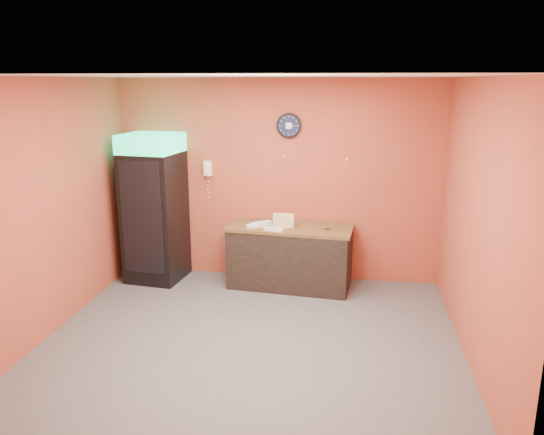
# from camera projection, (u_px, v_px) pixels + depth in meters

# --- Properties ---
(floor) EXTENTS (4.50, 4.50, 0.00)m
(floor) POSITION_uv_depth(u_px,v_px,m) (252.00, 339.00, 5.82)
(floor) COLOR #47474C
(floor) RESTS_ON ground
(back_wall) EXTENTS (4.50, 0.02, 2.80)m
(back_wall) POSITION_uv_depth(u_px,v_px,m) (277.00, 181.00, 7.39)
(back_wall) COLOR #B04831
(back_wall) RESTS_ON floor
(left_wall) EXTENTS (0.02, 4.00, 2.80)m
(left_wall) POSITION_uv_depth(u_px,v_px,m) (49.00, 208.00, 5.79)
(left_wall) COLOR #B04831
(left_wall) RESTS_ON floor
(right_wall) EXTENTS (0.02, 4.00, 2.80)m
(right_wall) POSITION_uv_depth(u_px,v_px,m) (478.00, 225.00, 5.15)
(right_wall) COLOR #B04831
(right_wall) RESTS_ON floor
(ceiling) EXTENTS (4.50, 4.00, 0.02)m
(ceiling) POSITION_uv_depth(u_px,v_px,m) (249.00, 76.00, 5.12)
(ceiling) COLOR white
(ceiling) RESTS_ON back_wall
(beverage_cooler) EXTENTS (0.80, 0.81, 2.06)m
(beverage_cooler) POSITION_uv_depth(u_px,v_px,m) (154.00, 210.00, 7.35)
(beverage_cooler) COLOR black
(beverage_cooler) RESTS_ON floor
(prep_counter) EXTENTS (1.69, 0.88, 0.81)m
(prep_counter) POSITION_uv_depth(u_px,v_px,m) (290.00, 257.00, 7.26)
(prep_counter) COLOR black
(prep_counter) RESTS_ON floor
(wall_clock) EXTENTS (0.34, 0.06, 0.34)m
(wall_clock) POSITION_uv_depth(u_px,v_px,m) (289.00, 126.00, 7.14)
(wall_clock) COLOR black
(wall_clock) RESTS_ON back_wall
(wall_phone) EXTENTS (0.11, 0.10, 0.21)m
(wall_phone) POSITION_uv_depth(u_px,v_px,m) (208.00, 168.00, 7.44)
(wall_phone) COLOR white
(wall_phone) RESTS_ON back_wall
(butcher_paper) EXTENTS (1.73, 0.88, 0.04)m
(butcher_paper) POSITION_uv_depth(u_px,v_px,m) (290.00, 228.00, 7.15)
(butcher_paper) COLOR brown
(butcher_paper) RESTS_ON prep_counter
(sub_roll_stack) EXTENTS (0.28, 0.11, 0.18)m
(sub_roll_stack) POSITION_uv_depth(u_px,v_px,m) (284.00, 220.00, 7.09)
(sub_roll_stack) COLOR beige
(sub_roll_stack) RESTS_ON butcher_paper
(wrapped_sandwich_left) EXTENTS (0.28, 0.18, 0.04)m
(wrapped_sandwich_left) POSITION_uv_depth(u_px,v_px,m) (256.00, 226.00, 7.09)
(wrapped_sandwich_left) COLOR silver
(wrapped_sandwich_left) RESTS_ON butcher_paper
(wrapped_sandwich_mid) EXTENTS (0.28, 0.16, 0.04)m
(wrapped_sandwich_mid) POSITION_uv_depth(u_px,v_px,m) (274.00, 229.00, 6.92)
(wrapped_sandwich_mid) COLOR silver
(wrapped_sandwich_mid) RESTS_ON butcher_paper
(wrapped_sandwich_right) EXTENTS (0.32, 0.29, 0.04)m
(wrapped_sandwich_right) POSITION_uv_depth(u_px,v_px,m) (261.00, 224.00, 7.19)
(wrapped_sandwich_right) COLOR silver
(wrapped_sandwich_right) RESTS_ON butcher_paper
(kitchen_tool) EXTENTS (0.07, 0.07, 0.07)m
(kitchen_tool) POSITION_uv_depth(u_px,v_px,m) (281.00, 224.00, 7.13)
(kitchen_tool) COLOR silver
(kitchen_tool) RESTS_ON butcher_paper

